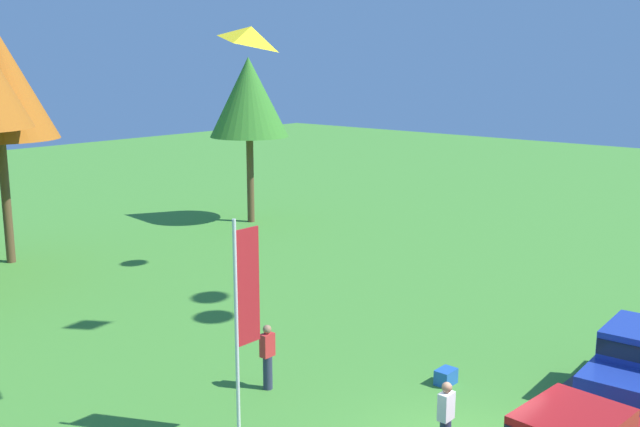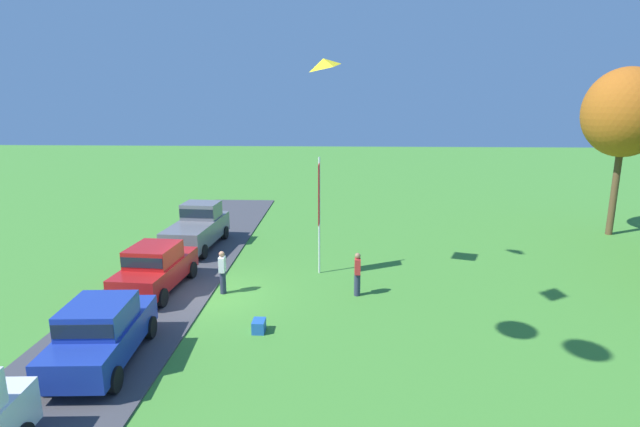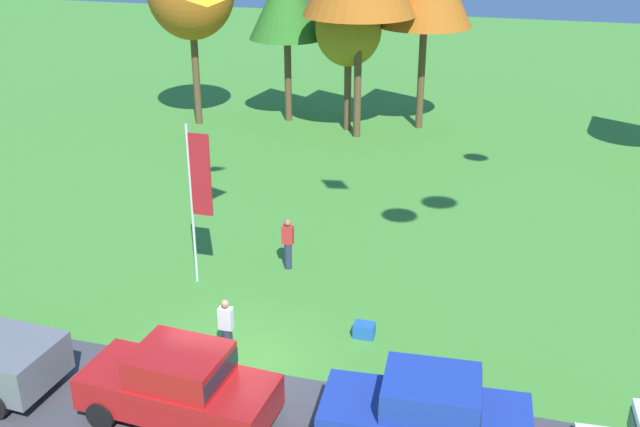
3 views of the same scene
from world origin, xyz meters
TOP-DOWN VIEW (x-y plane):
  - ground_plane at (0.00, 0.00)m, footprint 120.00×120.00m
  - pavement_strip at (0.00, -2.26)m, footprint 36.00×4.40m
  - car_pickup_by_flagpole at (-6.23, -2.31)m, footprint 5.12×2.31m
  - car_sedan_near_entrance at (-0.29, -2.29)m, footprint 4.52×2.20m
  - car_sedan_far_end at (5.18, -1.81)m, footprint 4.51×2.19m
  - person_on_lawn at (-0.24, 0.35)m, footprint 0.36×0.24m
  - person_watching_sky at (-0.27, 5.55)m, footprint 0.36×0.24m
  - tree_center_back at (-9.72, 19.83)m, footprint 4.27×4.27m
  - flag_banner at (-2.50, 3.98)m, footprint 0.71×0.08m
  - cooler_box at (2.95, 2.27)m, footprint 0.56×0.40m
  - kite_diamond_high_right at (-1.96, 4.17)m, footprint 1.42×1.41m

SIDE VIEW (x-z plane):
  - ground_plane at x=0.00m, z-range 0.00..0.00m
  - pavement_strip at x=0.00m, z-range 0.00..0.06m
  - cooler_box at x=2.95m, z-range 0.00..0.40m
  - person_on_lawn at x=-0.24m, z-range 0.02..1.73m
  - person_watching_sky at x=-0.27m, z-range 0.02..1.73m
  - car_sedan_near_entrance at x=-0.29m, z-range 0.12..1.96m
  - car_sedan_far_end at x=5.18m, z-range 0.12..1.96m
  - car_pickup_by_flagpole at x=-6.23m, z-range 0.04..2.18m
  - flag_banner at x=-2.50m, z-range 0.67..5.72m
  - tree_center_back at x=-9.72m, z-range 2.13..11.15m
  - kite_diamond_high_right at x=-1.96m, z-range 8.41..9.01m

